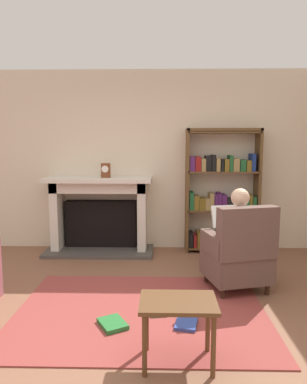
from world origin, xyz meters
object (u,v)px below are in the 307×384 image
(bookshelf, at_px, (221,195))
(seated_reader, at_px, (235,233))
(side_table, at_px, (178,311))
(mantel_clock, at_px, (106,170))
(armchair_reading, at_px, (239,253))
(fireplace, at_px, (100,212))

(bookshelf, distance_m, seated_reader, 1.40)
(side_table, bearing_deg, bookshelf, 75.04)
(bookshelf, bearing_deg, side_table, -104.96)
(mantel_clock, xyz_separation_m, side_table, (0.94, -2.72, -0.82))
(mantel_clock, relative_size, bookshelf, 0.11)
(mantel_clock, bearing_deg, bookshelf, 4.56)
(armchair_reading, xyz_separation_m, seated_reader, (-0.03, 0.11, 0.20))
(seated_reader, relative_size, side_table, 2.04)
(mantel_clock, height_order, armchair_reading, mantel_clock)
(armchair_reading, bearing_deg, mantel_clock, -53.75)
(fireplace, height_order, armchair_reading, fireplace)
(fireplace, bearing_deg, mantel_clock, -42.51)
(mantel_clock, bearing_deg, fireplace, 137.49)
(fireplace, xyz_separation_m, armchair_reading, (1.77, -1.46, -0.17))
(fireplace, bearing_deg, bookshelf, 1.04)
(side_table, bearing_deg, fireplace, 110.39)
(mantel_clock, distance_m, side_table, 2.99)
(seated_reader, bearing_deg, fireplace, -52.17)
(side_table, bearing_deg, seated_reader, 64.71)
(armchair_reading, distance_m, seated_reader, 0.23)
(bookshelf, relative_size, side_table, 3.27)
(mantel_clock, bearing_deg, seated_reader, -37.33)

